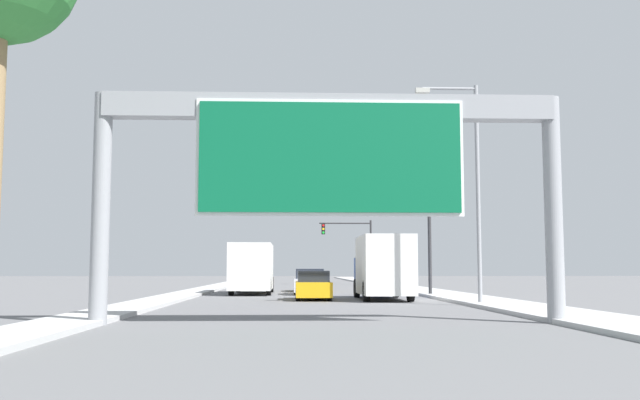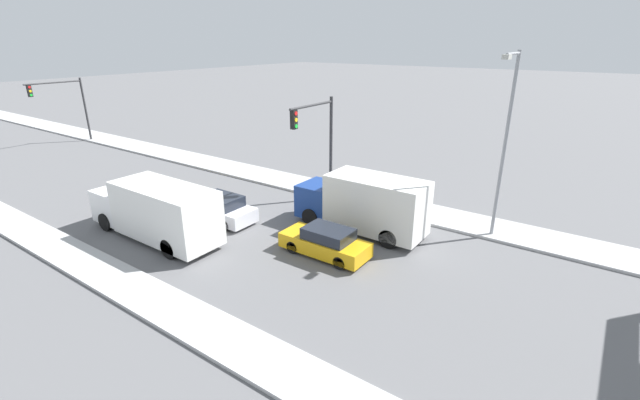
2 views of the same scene
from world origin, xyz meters
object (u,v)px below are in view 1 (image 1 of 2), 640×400
at_px(car_mid_center, 309,282).
at_px(traffic_light_mid_block, 354,241).
at_px(truck_box_secondary, 252,269).
at_px(car_near_left, 313,286).
at_px(street_lamp_right, 470,175).
at_px(car_mid_right, 307,282).
at_px(traffic_light_near_intersection, 408,218).
at_px(sign_gantry, 330,150).
at_px(truck_box_primary, 383,268).

height_order(car_mid_center, traffic_light_mid_block, traffic_light_mid_block).
xyz_separation_m(car_mid_center, truck_box_secondary, (-3.50, 0.82, 0.83)).
relative_size(car_near_left, traffic_light_mid_block, 0.70).
distance_m(traffic_light_mid_block, street_lamp_right, 40.33).
distance_m(car_mid_right, traffic_light_near_intersection, 11.21).
bearing_deg(truck_box_secondary, car_mid_center, -13.15).
relative_size(car_mid_right, truck_box_secondary, 0.57).
distance_m(sign_gantry, traffic_light_near_intersection, 20.87).
xyz_separation_m(truck_box_primary, traffic_light_near_intersection, (2.01, 4.37, 2.81)).
height_order(car_mid_right, traffic_light_near_intersection, traffic_light_near_intersection).
height_order(car_mid_right, street_lamp_right, street_lamp_right).
bearing_deg(car_mid_center, truck_box_secondary, 166.85).
bearing_deg(car_mid_right, truck_box_secondary, -124.96).
height_order(truck_box_primary, traffic_light_mid_block, traffic_light_mid_block).
distance_m(car_near_left, car_mid_right, 13.24).
distance_m(sign_gantry, truck_box_secondary, 24.61).
height_order(car_mid_right, truck_box_secondary, truck_box_secondary).
xyz_separation_m(car_near_left, traffic_light_mid_block, (5.09, 34.23, 3.64)).
bearing_deg(truck_box_secondary, car_near_left, -66.96).
bearing_deg(sign_gantry, car_mid_center, 90.00).
height_order(traffic_light_near_intersection, street_lamp_right, street_lamp_right).
height_order(truck_box_secondary, street_lamp_right, street_lamp_right).
relative_size(car_mid_center, truck_box_primary, 0.61).
bearing_deg(truck_box_primary, car_near_left, 177.67).
xyz_separation_m(car_mid_center, truck_box_primary, (3.50, -7.55, 0.88)).
distance_m(car_mid_right, street_lamp_right, 20.94).
xyz_separation_m(car_near_left, truck_box_secondary, (-3.50, 8.23, 0.87)).
bearing_deg(truck_box_secondary, sign_gantry, -81.75).
distance_m(sign_gantry, car_mid_center, 23.69).
relative_size(truck_box_primary, traffic_light_mid_block, 1.15).
bearing_deg(sign_gantry, traffic_light_mid_block, 84.21).
xyz_separation_m(sign_gantry, car_near_left, (0.00, 15.90, -4.23)).
bearing_deg(street_lamp_right, car_mid_center, 115.89).
xyz_separation_m(car_mid_center, car_mid_right, (0.00, 5.82, -0.06)).
bearing_deg(truck_box_primary, car_mid_center, 114.86).
height_order(sign_gantry, street_lamp_right, street_lamp_right).
height_order(car_mid_center, truck_box_primary, truck_box_primary).
distance_m(car_mid_right, traffic_light_mid_block, 21.91).
height_order(truck_box_primary, traffic_light_near_intersection, traffic_light_near_intersection).
bearing_deg(car_mid_right, traffic_light_mid_block, 76.38).
relative_size(car_mid_right, traffic_light_near_intersection, 0.72).
bearing_deg(car_mid_right, street_lamp_right, -71.28).
bearing_deg(truck_box_primary, street_lamp_right, -62.83).
distance_m(sign_gantry, street_lamp_right, 11.83).
bearing_deg(car_near_left, traffic_light_near_intersection, 37.51).
bearing_deg(traffic_light_mid_block, street_lamp_right, -87.94).
height_order(car_near_left, truck_box_secondary, truck_box_secondary).
height_order(car_mid_right, traffic_light_mid_block, traffic_light_mid_block).
bearing_deg(traffic_light_mid_block, car_mid_right, -103.62).
distance_m(truck_box_primary, street_lamp_right, 7.72).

